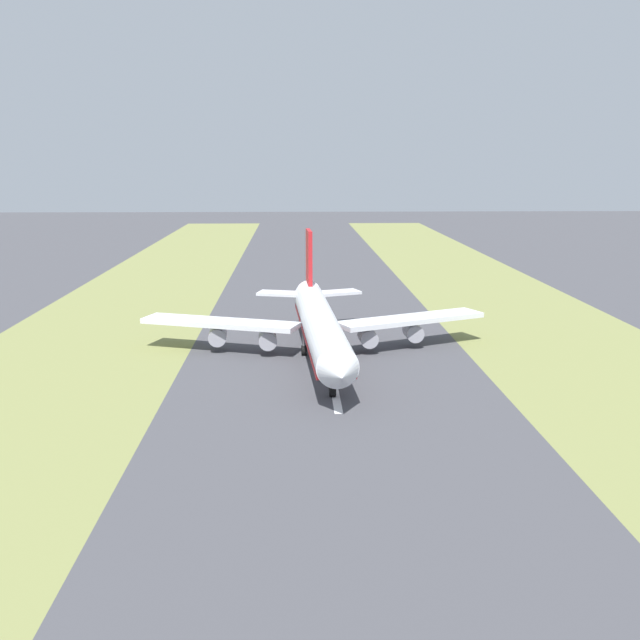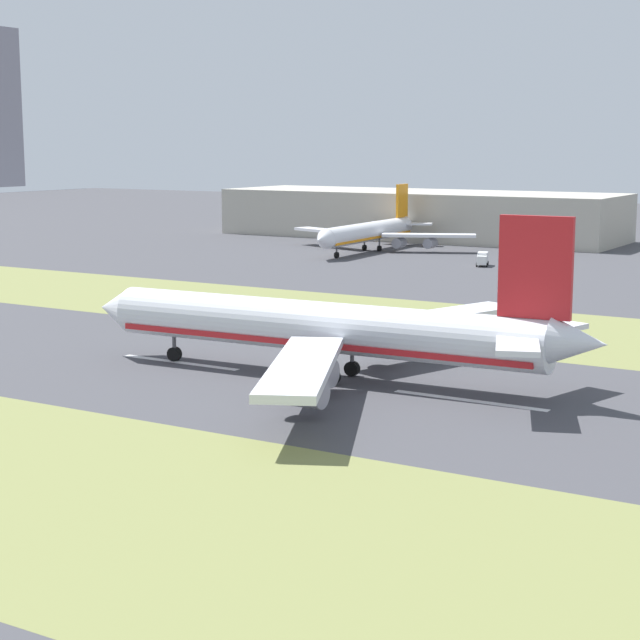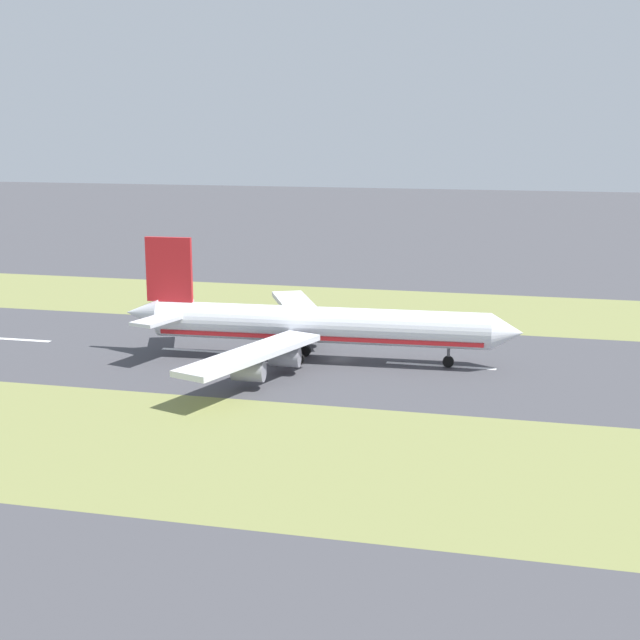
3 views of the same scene
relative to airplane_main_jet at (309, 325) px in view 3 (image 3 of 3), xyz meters
The scene contains 7 objects.
ground_plane 7.94m from the airplane_main_jet, 108.80° to the left, with size 800.00×800.00×0.00m, color #424247.
grass_median_west 47.31m from the airplane_main_jet, behind, with size 40.00×600.00×0.01m, color olive.
grass_median_east 44.02m from the airplane_main_jet, ahead, with size 40.00×600.00×0.01m, color olive.
centreline_dash_near 58.43m from the airplane_main_jet, 91.64° to the right, with size 1.20×18.00×0.01m, color silver.
centreline_dash_mid 19.14m from the airplane_main_jet, 95.27° to the right, with size 1.20×18.00×0.01m, color silver.
centreline_dash_far 22.77m from the airplane_main_jet, 94.36° to the left, with size 1.20×18.00×0.01m, color silver.
airplane_main_jet is the anchor object (origin of this frame).
Camera 3 is at (141.65, 30.58, 38.94)m, focal length 50.00 mm.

